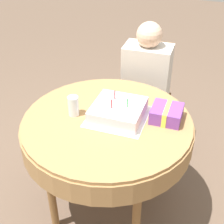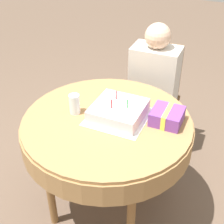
# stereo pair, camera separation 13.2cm
# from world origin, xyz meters

# --- Properties ---
(ground_plane) EXTENTS (12.00, 12.00, 0.00)m
(ground_plane) POSITION_xyz_m (0.00, 0.00, 0.00)
(ground_plane) COLOR brown
(dining_table) EXTENTS (1.03, 1.03, 0.77)m
(dining_table) POSITION_xyz_m (0.00, 0.00, 0.68)
(dining_table) COLOR #9E7547
(dining_table) RESTS_ON ground_plane
(chair) EXTENTS (0.39, 0.39, 0.92)m
(chair) POSITION_xyz_m (0.06, 0.82, 0.50)
(chair) COLOR brown
(chair) RESTS_ON ground_plane
(person) EXTENTS (0.37, 0.33, 1.13)m
(person) POSITION_xyz_m (0.06, 0.73, 0.69)
(person) COLOR #DBB293
(person) RESTS_ON ground_plane
(napkin) EXTENTS (0.34, 0.34, 0.00)m
(napkin) POSITION_xyz_m (0.05, 0.05, 0.77)
(napkin) COLOR white
(napkin) RESTS_ON dining_table
(birthday_cake) EXTENTS (0.29, 0.29, 0.14)m
(birthday_cake) POSITION_xyz_m (0.05, 0.05, 0.82)
(birthday_cake) COLOR silver
(birthday_cake) RESTS_ON dining_table
(drinking_glass) EXTENTS (0.06, 0.06, 0.12)m
(drinking_glass) POSITION_xyz_m (-0.21, -0.02, 0.83)
(drinking_glass) COLOR silver
(drinking_glass) RESTS_ON dining_table
(gift_box) EXTENTS (0.18, 0.18, 0.09)m
(gift_box) POSITION_xyz_m (0.33, 0.12, 0.81)
(gift_box) COLOR #753D99
(gift_box) RESTS_ON dining_table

